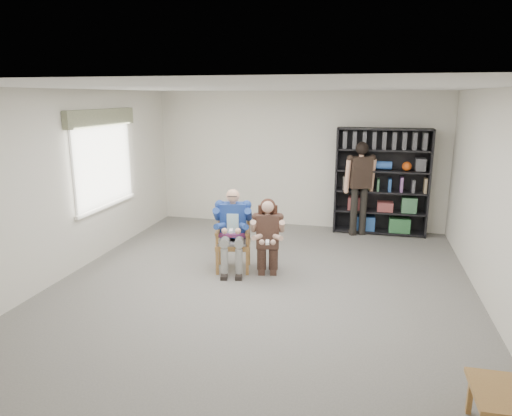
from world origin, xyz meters
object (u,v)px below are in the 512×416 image
(armchair, at_px, (233,239))
(standing_man, at_px, (360,190))
(bookshelf, at_px, (381,182))
(side_table, at_px, (509,415))
(seated_man, at_px, (233,230))
(kneeling_woman, at_px, (268,238))

(armchair, height_order, standing_man, standing_man)
(armchair, height_order, bookshelf, bookshelf)
(side_table, bearing_deg, armchair, 136.51)
(armchair, xyz_separation_m, standing_man, (1.88, 2.39, 0.41))
(seated_man, distance_m, kneeling_woman, 0.59)
(seated_man, xyz_separation_m, standing_man, (1.88, 2.39, 0.26))
(seated_man, xyz_separation_m, bookshelf, (2.29, 2.61, 0.39))
(armchair, bearing_deg, side_table, -55.17)
(bookshelf, bearing_deg, kneeling_woman, -122.03)
(kneeling_woman, bearing_deg, side_table, -59.75)
(armchair, xyz_separation_m, bookshelf, (2.29, 2.61, 0.55))
(bookshelf, relative_size, standing_man, 1.14)
(armchair, height_order, seated_man, seated_man)
(standing_man, bearing_deg, seated_man, -149.67)
(seated_man, bearing_deg, standing_man, 40.17)
(armchair, xyz_separation_m, seated_man, (0.00, 0.00, 0.15))
(armchair, distance_m, seated_man, 0.15)
(standing_man, distance_m, side_table, 5.62)
(standing_man, bearing_deg, side_table, -97.92)
(armchair, distance_m, side_table, 4.41)
(bookshelf, xyz_separation_m, side_table, (0.90, -5.63, -0.84))
(kneeling_woman, height_order, standing_man, standing_man)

